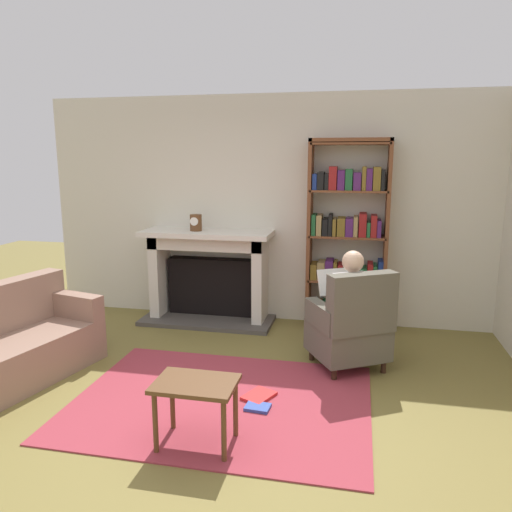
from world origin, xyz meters
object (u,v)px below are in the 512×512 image
object	(u,v)px
mantel_clock	(196,223)
side_table	(196,392)
armchair_reading	(351,326)
bookshelf	(347,239)
sofa_floral	(2,349)
fireplace	(210,273)
seated_reader	(346,303)

from	to	relation	value
mantel_clock	side_table	bearing A→B (deg)	-71.60
mantel_clock	armchair_reading	xyz separation A→B (m)	(1.85, -1.03, -0.79)
bookshelf	sofa_floral	size ratio (longest dim) A/B	1.20
armchair_reading	side_table	size ratio (longest dim) A/B	1.73
mantel_clock	sofa_floral	bearing A→B (deg)	-120.04
armchair_reading	fireplace	bearing A→B (deg)	-63.41
armchair_reading	sofa_floral	size ratio (longest dim) A/B	0.53
mantel_clock	bookshelf	bearing A→B (deg)	4.39
bookshelf	armchair_reading	world-z (taller)	bookshelf
fireplace	armchair_reading	distance (m)	2.07
fireplace	bookshelf	size ratio (longest dim) A/B	0.73
seated_reader	fireplace	bearing A→B (deg)	-61.87
fireplace	sofa_floral	xyz separation A→B (m)	(-1.26, -2.07, -0.27)
sofa_floral	side_table	size ratio (longest dim) A/B	3.25
bookshelf	fireplace	bearing A→B (deg)	-178.85
mantel_clock	side_table	xyz separation A→B (m)	(0.84, -2.53, -0.82)
bookshelf	armchair_reading	size ratio (longest dim) A/B	2.25
seated_reader	side_table	bearing A→B (deg)	28.93
side_table	armchair_reading	bearing A→B (deg)	55.88
fireplace	seated_reader	world-z (taller)	seated_reader
side_table	bookshelf	bearing A→B (deg)	70.85
armchair_reading	side_table	bearing A→B (deg)	25.67
bookshelf	sofa_floral	bearing A→B (deg)	-144.06
fireplace	side_table	world-z (taller)	fireplace
sofa_floral	side_table	xyz separation A→B (m)	(1.98, -0.56, 0.08)
fireplace	sofa_floral	size ratio (longest dim) A/B	0.87
seated_reader	sofa_floral	size ratio (longest dim) A/B	0.63
armchair_reading	mantel_clock	bearing A→B (deg)	-59.24
bookshelf	mantel_clock	bearing A→B (deg)	-175.61
armchair_reading	sofa_floral	world-z (taller)	armchair_reading
armchair_reading	seated_reader	bearing A→B (deg)	-90.00
fireplace	mantel_clock	xyz separation A→B (m)	(-0.12, -0.10, 0.63)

